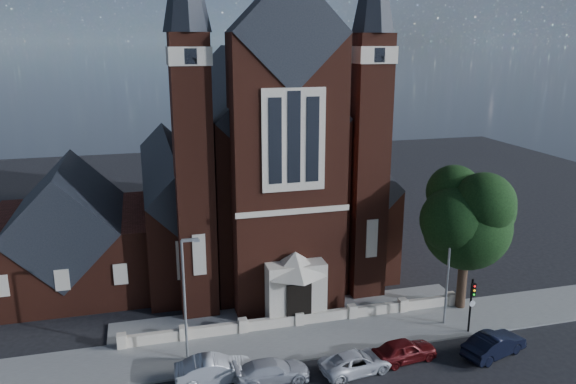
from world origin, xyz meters
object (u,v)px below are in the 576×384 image
(traffic_signal, at_px, (472,299))
(car_silver_b, at_px, (272,371))
(church, at_px, (251,165))
(street_lamp_left, at_px, (186,293))
(street_tree, at_px, (471,221))
(street_lamp_right, at_px, (450,264))
(parish_hall, at_px, (70,238))
(car_silver_a, at_px, (214,370))
(car_white_suv, at_px, (356,362))
(car_dark_red, at_px, (404,350))
(car_navy, at_px, (494,344))

(traffic_signal, xyz_separation_m, car_silver_b, (-14.36, -1.95, -1.92))
(church, distance_m, street_lamp_left, 20.84)
(street_tree, bearing_deg, street_lamp_right, -145.74)
(parish_hall, xyz_separation_m, traffic_signal, (27.00, -15.57, -1.43))
(car_silver_b, bearing_deg, street_lamp_right, -75.43)
(church, relative_size, car_silver_a, 7.52)
(car_white_suv, bearing_deg, car_silver_a, 74.18)
(parish_hall, relative_size, car_white_suv, 2.69)
(traffic_signal, height_order, car_dark_red, traffic_signal)
(street_tree, xyz_separation_m, traffic_signal, (-1.60, -3.28, -4.38))
(parish_hall, bearing_deg, street_lamp_right, -28.22)
(parish_hall, bearing_deg, traffic_signal, -29.98)
(traffic_signal, bearing_deg, car_dark_red, -161.66)
(street_lamp_right, distance_m, car_white_suv, 9.98)
(car_dark_red, bearing_deg, street_lamp_left, 67.79)
(street_lamp_left, relative_size, car_silver_b, 1.78)
(church, height_order, car_silver_b, church)
(car_white_suv, bearing_deg, car_dark_red, -91.63)
(street_lamp_right, bearing_deg, car_dark_red, -144.53)
(street_lamp_left, height_order, car_silver_b, street_lamp_left)
(car_silver_a, height_order, car_silver_b, car_silver_a)
(car_silver_a, distance_m, car_dark_red, 11.84)
(church, distance_m, car_white_suv, 24.09)
(street_lamp_right, height_order, car_silver_a, street_lamp_right)
(car_white_suv, bearing_deg, car_navy, -101.18)
(church, distance_m, street_lamp_right, 21.76)
(street_lamp_left, relative_size, car_white_suv, 1.78)
(car_dark_red, xyz_separation_m, car_navy, (5.81, -0.92, 0.04))
(street_lamp_left, xyz_separation_m, car_silver_a, (1.27, -2.66, -3.83))
(church, distance_m, parish_hall, 17.26)
(street_lamp_left, xyz_separation_m, traffic_signal, (18.91, -1.57, -2.02))
(car_navy, bearing_deg, street_tree, -32.53)
(street_tree, xyz_separation_m, car_dark_red, (-7.43, -5.22, -6.24))
(parish_hall, bearing_deg, car_dark_red, -39.60)
(church, relative_size, car_white_suv, 7.70)
(parish_hall, distance_m, street_tree, 31.27)
(car_dark_red, bearing_deg, car_silver_b, 82.92)
(traffic_signal, xyz_separation_m, car_white_suv, (-9.20, -2.29, -1.95))
(parish_hall, xyz_separation_m, car_silver_b, (12.64, -17.52, -3.35))
(street_lamp_right, distance_m, car_silver_b, 14.46)
(parish_hall, bearing_deg, car_silver_a, -60.69)
(church, height_order, street_tree, church)
(car_dark_red, bearing_deg, church, 5.77)
(street_tree, bearing_deg, parish_hall, 156.74)
(car_white_suv, bearing_deg, street_tree, -70.41)
(street_lamp_left, distance_m, traffic_signal, 19.08)
(street_lamp_right, xyz_separation_m, traffic_signal, (0.91, -1.57, -2.02))
(street_tree, height_order, street_lamp_left, street_tree)
(car_white_suv, height_order, car_dark_red, car_dark_red)
(car_white_suv, relative_size, car_dark_red, 1.08)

